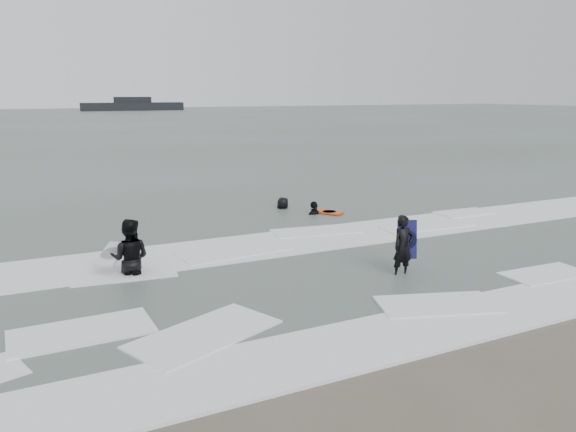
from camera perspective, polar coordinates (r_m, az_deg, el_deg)
name	(u,v)px	position (r m, az deg, el deg)	size (l,w,h in m)	color
ground	(398,320)	(11.39, 11.14, -10.34)	(320.00, 320.00, 0.00)	brown
sea	(65,123)	(88.68, -21.74, 8.78)	(320.00, 320.00, 0.00)	#47544C
surfer_centre	(402,277)	(13.93, 11.49, -6.08)	(0.56, 0.37, 1.55)	black
surfer_wading	(131,276)	(14.21, -15.64, -5.93)	(0.96, 0.75, 1.98)	black
surfer_right_near	(314,215)	(20.41, 2.70, 0.08)	(0.98, 0.41, 1.67)	black
surfer_right_far	(283,210)	(21.35, -0.51, 0.64)	(0.80, 0.52, 1.63)	black
surf_foam	(310,267)	(14.31, 2.26, -5.16)	(30.03, 9.06, 0.09)	white
bodyboards	(288,232)	(15.91, 0.04, -1.63)	(9.15, 7.33, 1.25)	#0E1044
vessel_horizon	(133,106)	(144.86, -15.48, 10.76)	(24.18, 4.32, 3.28)	black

